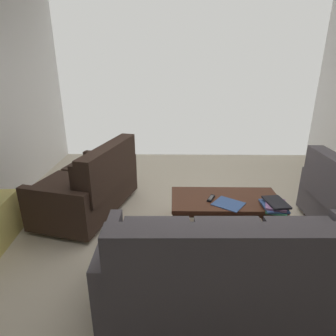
# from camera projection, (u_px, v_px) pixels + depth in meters

# --- Properties ---
(ground_plane) EXTENTS (5.06, 5.90, 0.01)m
(ground_plane) POSITION_uv_depth(u_px,v_px,m) (198.00, 236.00, 3.15)
(ground_plane) COLOR beige
(sofa_main) EXTENTS (2.02, 0.87, 0.87)m
(sofa_main) POSITION_uv_depth(u_px,v_px,m) (236.00, 266.00, 2.12)
(sofa_main) COLOR black
(sofa_main) RESTS_ON ground
(loveseat_near) EXTENTS (1.12, 1.56, 0.90)m
(loveseat_near) POSITION_uv_depth(u_px,v_px,m) (92.00, 184.00, 3.55)
(loveseat_near) COLOR black
(loveseat_near) RESTS_ON ground
(coffee_table) EXTENTS (1.18, 0.59, 0.41)m
(coffee_table) POSITION_uv_depth(u_px,v_px,m) (225.00, 203.00, 3.13)
(coffee_table) COLOR #4C2819
(coffee_table) RESTS_ON ground
(book_stack) EXTENTS (0.27, 0.33, 0.08)m
(book_stack) POSITION_uv_depth(u_px,v_px,m) (275.00, 205.00, 2.88)
(book_stack) COLOR #337F51
(book_stack) RESTS_ON coffee_table
(tv_remote) EXTENTS (0.11, 0.16, 0.02)m
(tv_remote) POSITION_uv_depth(u_px,v_px,m) (211.00, 198.00, 3.09)
(tv_remote) COLOR black
(tv_remote) RESTS_ON coffee_table
(loose_magazine) EXTENTS (0.38, 0.37, 0.01)m
(loose_magazine) POSITION_uv_depth(u_px,v_px,m) (228.00, 204.00, 2.98)
(loose_magazine) COLOR #385693
(loose_magazine) RESTS_ON coffee_table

